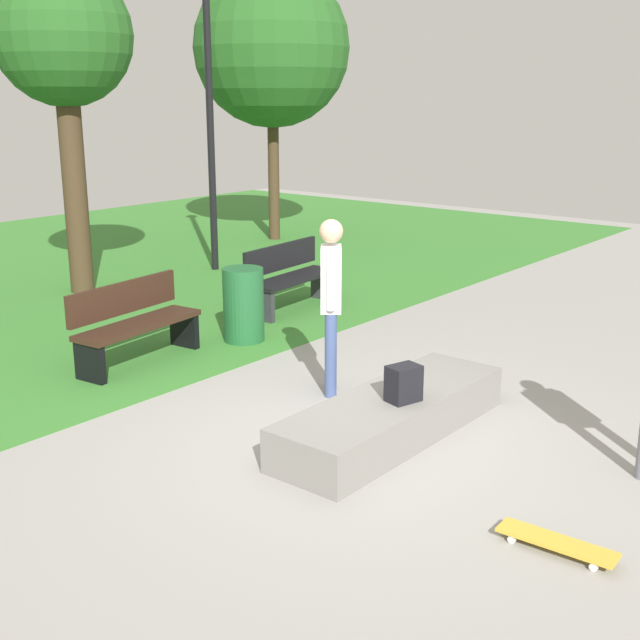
% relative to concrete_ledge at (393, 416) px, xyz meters
% --- Properties ---
extents(ground_plane, '(28.00, 28.00, 0.00)m').
position_rel_concrete_ledge_xyz_m(ground_plane, '(-0.28, 0.19, -0.19)').
color(ground_plane, gray).
extents(concrete_ledge, '(2.59, 0.78, 0.38)m').
position_rel_concrete_ledge_xyz_m(concrete_ledge, '(0.00, 0.00, 0.00)').
color(concrete_ledge, gray).
rests_on(concrete_ledge, ground_plane).
extents(backpack_on_ledge, '(0.32, 0.27, 0.32)m').
position_rel_concrete_ledge_xyz_m(backpack_on_ledge, '(-0.05, -0.14, 0.35)').
color(backpack_on_ledge, black).
rests_on(backpack_on_ledge, concrete_ledge).
extents(skater_watching, '(0.37, 0.36, 1.78)m').
position_rel_concrete_ledge_xyz_m(skater_watching, '(0.50, 1.11, 0.86)').
color(skater_watching, '#3F5184').
rests_on(skater_watching, ground_plane).
extents(skateboard_by_ledge, '(0.23, 0.81, 0.08)m').
position_rel_concrete_ledge_xyz_m(skateboard_by_ledge, '(-0.89, -1.94, -0.13)').
color(skateboard_by_ledge, gold).
rests_on(skateboard_by_ledge, ground_plane).
extents(park_bench_by_oak, '(1.63, 0.61, 0.91)m').
position_rel_concrete_ledge_xyz_m(park_bench_by_oak, '(2.76, 3.65, 0.29)').
color(park_bench_by_oak, black).
rests_on(park_bench_by_oak, ground_plane).
extents(park_bench_near_path, '(1.64, 0.65, 0.91)m').
position_rel_concrete_ledge_xyz_m(park_bench_near_path, '(-0.13, 3.42, 0.29)').
color(park_bench_near_path, '#331E14').
rests_on(park_bench_near_path, ground_plane).
extents(tree_broad_elm, '(1.99, 1.99, 4.73)m').
position_rel_concrete_ledge_xyz_m(tree_broad_elm, '(1.53, 6.80, 3.45)').
color(tree_broad_elm, '#42301E').
rests_on(tree_broad_elm, grass_lawn).
extents(tree_leaning_ash, '(3.09, 3.09, 5.34)m').
position_rel_concrete_ledge_xyz_m(tree_leaning_ash, '(6.86, 7.67, 3.60)').
color(tree_leaning_ash, '#42301E').
rests_on(tree_leaning_ash, grass_lawn).
extents(lamp_post, '(0.28, 0.28, 4.82)m').
position_rel_concrete_ledge_xyz_m(lamp_post, '(3.96, 6.42, 2.69)').
color(lamp_post, black).
rests_on(lamp_post, ground_plane).
extents(trash_bin, '(0.50, 0.50, 0.91)m').
position_rel_concrete_ledge_xyz_m(trash_bin, '(1.25, 3.06, 0.27)').
color(trash_bin, '#1E592D').
rests_on(trash_bin, ground_plane).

